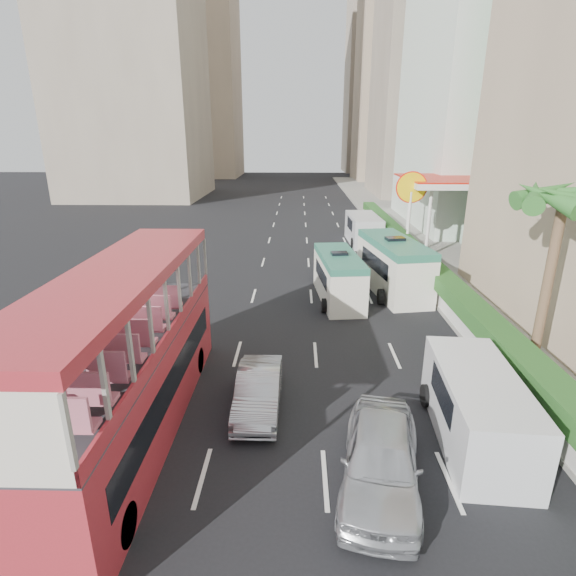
{
  "coord_description": "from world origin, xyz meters",
  "views": [
    {
      "loc": [
        -1.15,
        -11.45,
        8.46
      ],
      "look_at": [
        -1.5,
        4.0,
        3.2
      ],
      "focal_mm": 28.0,
      "sensor_mm": 36.0,
      "label": 1
    }
  ],
  "objects_px": {
    "car_silver_lane_b": "(379,485)",
    "van_asset": "(336,274)",
    "minibus_far": "(393,266)",
    "panel_van_far": "(363,229)",
    "double_decker_bus": "(128,354)",
    "car_silver_lane_a": "(259,408)",
    "panel_van_near": "(477,408)",
    "shell_station": "(444,214)",
    "minibus_near": "(338,277)",
    "palm_tree": "(547,285)"
  },
  "relations": [
    {
      "from": "car_silver_lane_b",
      "to": "van_asset",
      "type": "xyz_separation_m",
      "value": [
        0.38,
        18.52,
        0.0
      ]
    },
    {
      "from": "minibus_far",
      "to": "panel_van_far",
      "type": "xyz_separation_m",
      "value": [
        0.0,
        12.17,
        -0.34
      ]
    },
    {
      "from": "double_decker_bus",
      "to": "car_silver_lane_a",
      "type": "height_order",
      "value": "double_decker_bus"
    },
    {
      "from": "panel_van_near",
      "to": "shell_station",
      "type": "height_order",
      "value": "shell_station"
    },
    {
      "from": "car_silver_lane_a",
      "to": "minibus_near",
      "type": "relative_size",
      "value": 0.7
    },
    {
      "from": "car_silver_lane_a",
      "to": "minibus_far",
      "type": "bearing_deg",
      "value": 60.99
    },
    {
      "from": "double_decker_bus",
      "to": "minibus_far",
      "type": "distance_m",
      "value": 16.61
    },
    {
      "from": "palm_tree",
      "to": "shell_station",
      "type": "distance_m",
      "value": 19.14
    },
    {
      "from": "panel_van_far",
      "to": "palm_tree",
      "type": "height_order",
      "value": "palm_tree"
    },
    {
      "from": "palm_tree",
      "to": "car_silver_lane_b",
      "type": "bearing_deg",
      "value": -137.96
    },
    {
      "from": "palm_tree",
      "to": "minibus_near",
      "type": "bearing_deg",
      "value": 131.87
    },
    {
      "from": "minibus_far",
      "to": "shell_station",
      "type": "relative_size",
      "value": 0.84
    },
    {
      "from": "panel_van_near",
      "to": "shell_station",
      "type": "xyz_separation_m",
      "value": [
        5.96,
        23.22,
        1.72
      ]
    },
    {
      "from": "panel_van_near",
      "to": "panel_van_far",
      "type": "distance_m",
      "value": 25.44
    },
    {
      "from": "panel_van_near",
      "to": "shell_station",
      "type": "distance_m",
      "value": 24.03
    },
    {
      "from": "palm_tree",
      "to": "double_decker_bus",
      "type": "bearing_deg",
      "value": -163.84
    },
    {
      "from": "panel_van_far",
      "to": "panel_van_near",
      "type": "bearing_deg",
      "value": -92.47
    },
    {
      "from": "van_asset",
      "to": "palm_tree",
      "type": "distance_m",
      "value": 14.34
    },
    {
      "from": "panel_van_near",
      "to": "car_silver_lane_a",
      "type": "bearing_deg",
      "value": 172.01
    },
    {
      "from": "car_silver_lane_a",
      "to": "minibus_near",
      "type": "bearing_deg",
      "value": 71.85
    },
    {
      "from": "van_asset",
      "to": "shell_station",
      "type": "relative_size",
      "value": 0.63
    },
    {
      "from": "panel_van_near",
      "to": "panel_van_far",
      "type": "xyz_separation_m",
      "value": [
        0.19,
        25.44,
        0.11
      ]
    },
    {
      "from": "panel_van_near",
      "to": "panel_van_far",
      "type": "relative_size",
      "value": 0.91
    },
    {
      "from": "shell_station",
      "to": "double_decker_bus",
      "type": "bearing_deg",
      "value": -124.82
    },
    {
      "from": "panel_van_near",
      "to": "minibus_far",
      "type": "bearing_deg",
      "value": 93.46
    },
    {
      "from": "double_decker_bus",
      "to": "palm_tree",
      "type": "relative_size",
      "value": 1.72
    },
    {
      "from": "van_asset",
      "to": "panel_van_near",
      "type": "bearing_deg",
      "value": -70.69
    },
    {
      "from": "car_silver_lane_a",
      "to": "shell_station",
      "type": "xyz_separation_m",
      "value": [
        12.39,
        21.82,
        2.75
      ]
    },
    {
      "from": "minibus_near",
      "to": "panel_van_near",
      "type": "distance_m",
      "value": 12.14
    },
    {
      "from": "car_silver_lane_b",
      "to": "minibus_near",
      "type": "height_order",
      "value": "minibus_near"
    },
    {
      "from": "van_asset",
      "to": "panel_van_far",
      "type": "relative_size",
      "value": 0.89
    },
    {
      "from": "van_asset",
      "to": "minibus_near",
      "type": "xyz_separation_m",
      "value": [
        -0.31,
        -4.81,
        1.26
      ]
    },
    {
      "from": "car_silver_lane_b",
      "to": "panel_van_near",
      "type": "distance_m",
      "value": 3.78
    },
    {
      "from": "palm_tree",
      "to": "car_silver_lane_a",
      "type": "bearing_deg",
      "value": -164.55
    },
    {
      "from": "palm_tree",
      "to": "minibus_far",
      "type": "bearing_deg",
      "value": 111.54
    },
    {
      "from": "car_silver_lane_a",
      "to": "palm_tree",
      "type": "bearing_deg",
      "value": 15.61
    },
    {
      "from": "minibus_near",
      "to": "panel_van_near",
      "type": "relative_size",
      "value": 1.1
    },
    {
      "from": "car_silver_lane_a",
      "to": "shell_station",
      "type": "relative_size",
      "value": 0.5
    },
    {
      "from": "car_silver_lane_a",
      "to": "minibus_near",
      "type": "distance_m",
      "value": 10.99
    },
    {
      "from": "double_decker_bus",
      "to": "panel_van_far",
      "type": "distance_m",
      "value": 27.25
    },
    {
      "from": "minibus_far",
      "to": "shell_station",
      "type": "bearing_deg",
      "value": 50.63
    },
    {
      "from": "minibus_near",
      "to": "shell_station",
      "type": "relative_size",
      "value": 0.71
    },
    {
      "from": "panel_van_near",
      "to": "palm_tree",
      "type": "xyz_separation_m",
      "value": [
        3.76,
        4.22,
        2.35
      ]
    },
    {
      "from": "minibus_near",
      "to": "shell_station",
      "type": "height_order",
      "value": "shell_station"
    },
    {
      "from": "panel_van_near",
      "to": "van_asset",
      "type": "bearing_deg",
      "value": 103.52
    },
    {
      "from": "van_asset",
      "to": "minibus_near",
      "type": "distance_m",
      "value": 4.98
    },
    {
      "from": "car_silver_lane_a",
      "to": "panel_van_near",
      "type": "height_order",
      "value": "panel_van_near"
    },
    {
      "from": "shell_station",
      "to": "van_asset",
      "type": "bearing_deg",
      "value": -142.48
    },
    {
      "from": "double_decker_bus",
      "to": "minibus_near",
      "type": "height_order",
      "value": "double_decker_bus"
    },
    {
      "from": "panel_van_near",
      "to": "double_decker_bus",
      "type": "bearing_deg",
      "value": -176.95
    }
  ]
}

